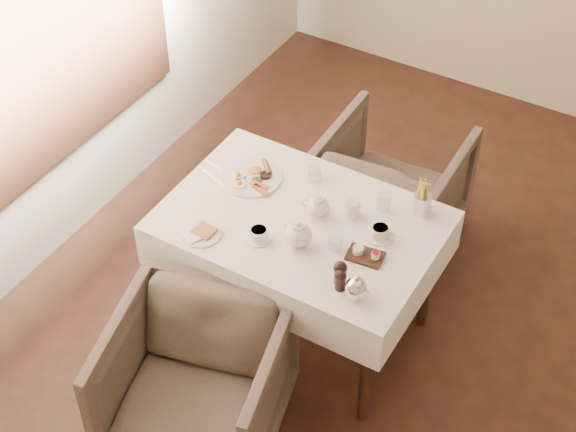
# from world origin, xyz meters

# --- Properties ---
(table) EXTENTS (1.28, 0.88, 0.75)m
(table) POSITION_xyz_m (-0.77, -0.03, 0.64)
(table) COLOR black
(table) RESTS_ON ground
(armchair_near) EXTENTS (0.91, 0.92, 0.70)m
(armchair_near) POSITION_xyz_m (-0.85, -0.81, 0.35)
(armchair_near) COLOR #4C4038
(armchair_near) RESTS_ON ground
(armchair_far) EXTENTS (0.75, 0.77, 0.69)m
(armchair_far) POSITION_xyz_m (-0.69, 0.83, 0.34)
(armchair_far) COLOR #4C4038
(armchair_far) RESTS_ON ground
(breakfast_plate) EXTENTS (0.30, 0.30, 0.04)m
(breakfast_plate) POSITION_xyz_m (-1.13, 0.11, 0.77)
(breakfast_plate) COLOR white
(breakfast_plate) RESTS_ON table
(side_plate) EXTENTS (0.20, 0.19, 0.02)m
(side_plate) POSITION_xyz_m (-1.12, -0.35, 0.76)
(side_plate) COLOR white
(side_plate) RESTS_ON table
(teapot_centre) EXTENTS (0.17, 0.14, 0.12)m
(teapot_centre) POSITION_xyz_m (-0.72, 0.04, 0.81)
(teapot_centre) COLOR white
(teapot_centre) RESTS_ON table
(teapot_front) EXTENTS (0.20, 0.17, 0.14)m
(teapot_front) POSITION_xyz_m (-0.70, -0.18, 0.82)
(teapot_front) COLOR white
(teapot_front) RESTS_ON table
(creamer) EXTENTS (0.09, 0.09, 0.08)m
(creamer) POSITION_xyz_m (-0.58, 0.12, 0.80)
(creamer) COLOR white
(creamer) RESTS_ON table
(teacup_near) EXTENTS (0.12, 0.12, 0.06)m
(teacup_near) POSITION_xyz_m (-0.87, -0.24, 0.78)
(teacup_near) COLOR white
(teacup_near) RESTS_ON table
(teacup_far) EXTENTS (0.12, 0.12, 0.06)m
(teacup_far) POSITION_xyz_m (-0.40, 0.05, 0.78)
(teacup_far) COLOR white
(teacup_far) RESTS_ON table
(glass_left) EXTENTS (0.09, 0.09, 0.10)m
(glass_left) POSITION_xyz_m (-0.86, 0.26, 0.80)
(glass_left) COLOR silver
(glass_left) RESTS_ON table
(glass_mid) EXTENTS (0.08, 0.08, 0.10)m
(glass_mid) POSITION_xyz_m (-0.55, -0.11, 0.80)
(glass_mid) COLOR silver
(glass_mid) RESTS_ON table
(glass_right) EXTENTS (0.08, 0.08, 0.09)m
(glass_right) POSITION_xyz_m (-0.48, 0.23, 0.80)
(glass_right) COLOR silver
(glass_right) RESTS_ON table
(condiment_board) EXTENTS (0.18, 0.13, 0.04)m
(condiment_board) POSITION_xyz_m (-0.40, -0.10, 0.77)
(condiment_board) COLOR black
(condiment_board) RESTS_ON table
(pepper_mill_left) EXTENTS (0.07, 0.07, 0.12)m
(pepper_mill_left) POSITION_xyz_m (-0.43, -0.29, 0.82)
(pepper_mill_left) COLOR black
(pepper_mill_left) RESTS_ON table
(pepper_mill_right) EXTENTS (0.07, 0.07, 0.11)m
(pepper_mill_right) POSITION_xyz_m (-0.41, -0.32, 0.81)
(pepper_mill_right) COLOR black
(pepper_mill_right) RESTS_ON table
(silver_pot) EXTENTS (0.12, 0.10, 0.13)m
(silver_pot) POSITION_xyz_m (-0.33, -0.33, 0.82)
(silver_pot) COLOR white
(silver_pot) RESTS_ON table
(fries_cup) EXTENTS (0.09, 0.09, 0.19)m
(fries_cup) POSITION_xyz_m (-0.31, 0.30, 0.84)
(fries_cup) COLOR silver
(fries_cup) RESTS_ON table
(cutlery_fork) EXTENTS (0.19, 0.07, 0.00)m
(cutlery_fork) POSITION_xyz_m (-1.30, 0.08, 0.76)
(cutlery_fork) COLOR silver
(cutlery_fork) RESTS_ON table
(cutlery_knife) EXTENTS (0.20, 0.08, 0.00)m
(cutlery_knife) POSITION_xyz_m (-1.27, 0.00, 0.76)
(cutlery_knife) COLOR silver
(cutlery_knife) RESTS_ON table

